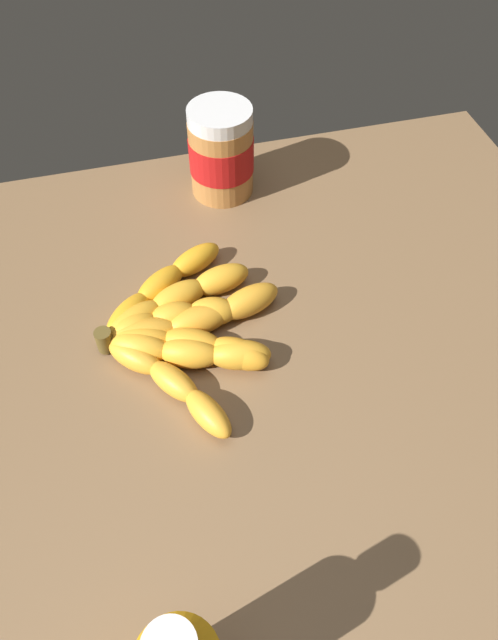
% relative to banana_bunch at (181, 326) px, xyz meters
% --- Properties ---
extents(ground_plane, '(0.94, 0.78, 0.03)m').
position_rel_banana_bunch_xyz_m(ground_plane, '(0.09, -0.04, -0.03)').
color(ground_plane, brown).
extents(banana_bunch, '(0.23, 0.30, 0.04)m').
position_rel_banana_bunch_xyz_m(banana_bunch, '(0.00, 0.00, 0.00)').
color(banana_bunch, gold).
rests_on(banana_bunch, ground_plane).
extents(peanut_butter_jar, '(0.09, 0.09, 0.13)m').
position_rel_banana_bunch_xyz_m(peanut_butter_jar, '(0.11, 0.26, 0.05)').
color(peanut_butter_jar, '#B27238').
rests_on(peanut_butter_jar, ground_plane).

